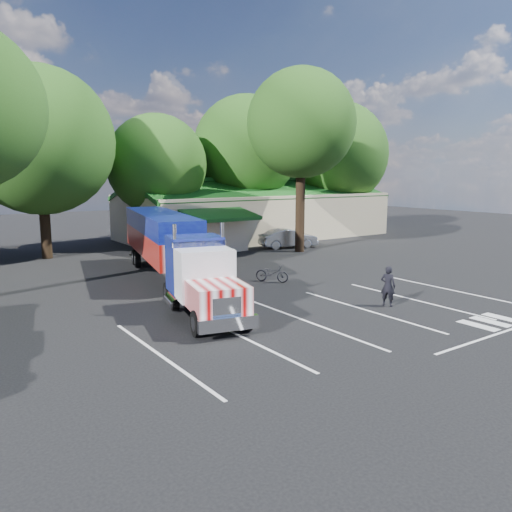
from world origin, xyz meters
TOP-DOWN VIEW (x-y plane):
  - ground at (0.00, 0.00)m, footprint 120.00×120.00m
  - event_hall at (13.74, 17.81)m, footprint 24.20×14.12m
  - tree_row_c at (-5.00, 16.20)m, footprint 10.00×10.00m
  - tree_row_d at (4.00, 17.50)m, footprint 8.00×8.00m
  - tree_row_e at (13.00, 18.00)m, footprint 9.60×9.60m
  - tree_row_f at (23.00, 16.80)m, footprint 10.40×10.40m
  - tree_near_right at (11.50, 8.50)m, footprint 8.00×8.00m
  - semi_truck at (-1.48, 3.78)m, footprint 6.37×18.25m
  - woman at (4.50, -6.00)m, footprint 0.67×0.78m
  - bicycle at (3.29, 1.00)m, footprint 1.58×1.91m
  - silver_sedan at (12.00, 10.50)m, footprint 4.88×2.75m

SIDE VIEW (x-z plane):
  - ground at x=0.00m, z-range 0.00..0.00m
  - bicycle at x=3.29m, z-range 0.00..0.98m
  - silver_sedan at x=12.00m, z-range 0.00..1.52m
  - woman at x=4.50m, z-range 0.00..1.82m
  - semi_truck at x=-1.48m, z-range 0.25..4.07m
  - event_hall at x=13.74m, z-range -0.56..4.99m
  - tree_row_d at x=4.00m, z-range 1.28..11.88m
  - tree_row_f at x=23.00m, z-range 1.29..14.29m
  - tree_row_c at x=-5.00m, z-range 1.51..14.56m
  - tree_row_e at x=13.00m, z-range 1.64..14.54m
  - tree_near_right at x=11.50m, z-range 2.71..16.21m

